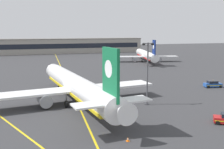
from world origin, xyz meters
TOP-DOWN VIEW (x-y plane):
  - ground_plane at (0.00, 0.00)m, footprint 400.00×400.00m
  - taxiway_centreline at (0.00, 30.00)m, footprint 11.43×179.67m
  - taxiway_lead_in_stripe at (-14.00, 2.00)m, footprint 23.25×55.54m
  - airliner_foreground at (-1.42, 7.90)m, footprint 32.34×41.49m
  - airliner_background at (40.14, 65.40)m, footprint 28.28×35.98m
  - apron_lamp_post at (11.06, 3.19)m, footprint 2.24×0.90m
  - service_car_nearest at (33.04, 12.06)m, footprint 4.47×2.66m
  - safety_cone_by_nose_gear at (-0.55, 24.63)m, footprint 0.44×0.44m
  - safety_cone_by_tail at (1.53, -11.50)m, footprint 0.44×0.44m
  - terminal_building at (2.95, 122.15)m, footprint 113.94×12.40m

SIDE VIEW (x-z plane):
  - ground_plane at x=0.00m, z-range 0.00..0.00m
  - taxiway_centreline at x=0.00m, z-range 0.00..0.01m
  - taxiway_lead_in_stripe at x=-14.00m, z-range 0.00..0.01m
  - safety_cone_by_nose_gear at x=-0.55m, z-range -0.02..0.53m
  - safety_cone_by_tail at x=1.53m, z-range -0.02..0.53m
  - service_car_nearest at x=33.04m, z-range -0.13..1.66m
  - airliner_background at x=40.14m, z-range -2.15..8.06m
  - airliner_foreground at x=-1.42m, z-range -2.46..9.19m
  - terminal_building at x=2.95m, z-range 0.01..8.98m
  - apron_lamp_post at x=11.06m, z-range 0.30..11.99m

